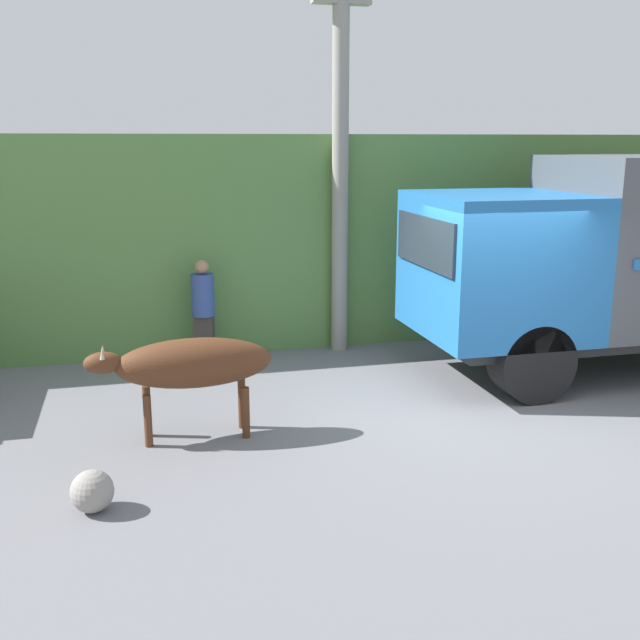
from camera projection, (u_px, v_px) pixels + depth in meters
ground_plane at (485, 410)px, 9.53m from camera, size 60.00×60.00×0.00m
hillside_embankment at (344, 221)px, 15.46m from camera, size 32.00×6.63×3.44m
brown_cow at (191, 364)px, 8.46m from camera, size 2.09×0.57×1.18m
pedestrian_on_hill at (203, 307)px, 11.40m from camera, size 0.44×0.44×1.59m
utility_pole at (340, 154)px, 11.59m from camera, size 0.90×0.26×6.09m
roadside_rock at (92, 491)px, 6.88m from camera, size 0.40×0.40×0.40m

